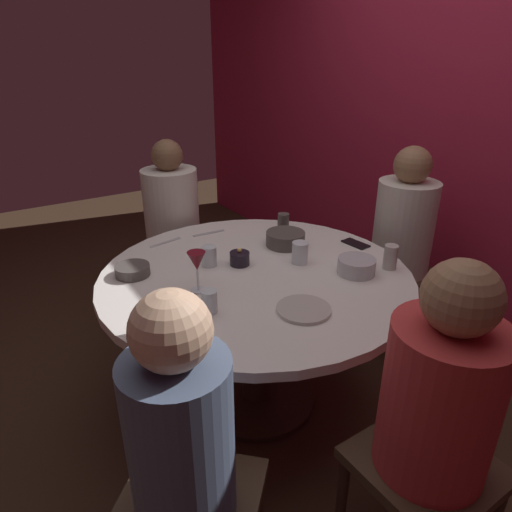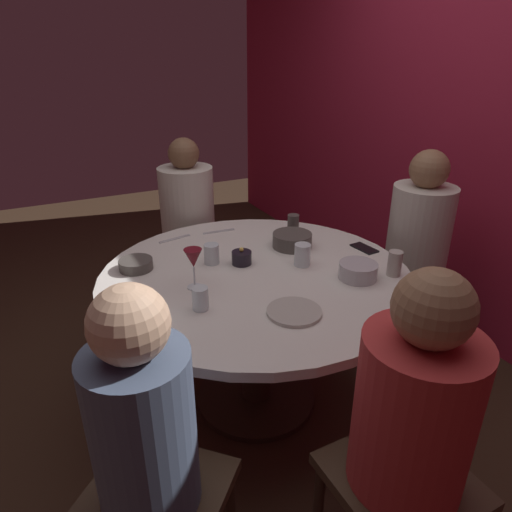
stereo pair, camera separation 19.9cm
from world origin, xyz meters
name	(u,v)px [view 2 (the right image)]	position (x,y,z in m)	size (l,w,h in m)	color
ground_plane	(256,398)	(0.00, 0.00, 0.00)	(8.00, 8.00, 0.00)	#382619
back_wall	(502,120)	(0.00, 1.48, 1.30)	(6.00, 0.10, 2.60)	maroon
dining_table	(256,299)	(0.00, 0.00, 0.59)	(1.40, 1.40, 0.73)	silver
seated_diner_left	(188,212)	(-0.93, 0.00, 0.73)	(0.40, 0.40, 1.18)	#3F2D1E
seated_diner_back	(419,234)	(0.00, 0.99, 0.73)	(0.40, 0.40, 1.19)	#3F2D1E
seated_diner_right	(414,413)	(0.96, 0.00, 0.72)	(0.40, 0.40, 1.16)	#3F2D1E
seated_diner_front_right	(144,433)	(0.69, -0.69, 0.71)	(0.57, 0.57, 1.15)	#3F2D1E
candle_holder	(242,258)	(-0.11, -0.02, 0.76)	(0.09, 0.09, 0.08)	black
wine_glass	(193,260)	(0.01, -0.30, 0.86)	(0.08, 0.08, 0.18)	silver
dinner_plate	(294,312)	(0.38, -0.03, 0.74)	(0.21, 0.21, 0.01)	#B2ADA3
cell_phone	(364,248)	(0.02, 0.61, 0.73)	(0.07, 0.14, 0.01)	black
bowl_serving_large	(358,271)	(0.25, 0.37, 0.76)	(0.17, 0.17, 0.07)	#B7B7BC
bowl_salad_center	(136,264)	(-0.28, -0.47, 0.75)	(0.15, 0.15, 0.05)	#4C4742
bowl_small_white	(292,240)	(-0.17, 0.29, 0.77)	(0.20, 0.20, 0.07)	#4C4742
cup_near_candle	(135,314)	(0.21, -0.59, 0.79)	(0.08, 0.08, 0.12)	silver
cup_by_left_diner	(200,298)	(0.19, -0.33, 0.78)	(0.06, 0.06, 0.09)	silver
cup_by_right_diner	(293,224)	(-0.33, 0.39, 0.78)	(0.06, 0.06, 0.11)	#4C4742
cup_center_front	(302,255)	(0.03, 0.23, 0.78)	(0.07, 0.07, 0.10)	silver
cup_far_edge	(212,254)	(-0.18, -0.14, 0.78)	(0.07, 0.07, 0.09)	silver
cup_beside_wine	(395,263)	(0.30, 0.53, 0.79)	(0.06, 0.06, 0.11)	#B2ADA3
fork_near_plate	(175,239)	(-0.54, -0.21, 0.73)	(0.02, 0.18, 0.01)	#B7B7BC
knife_near_plate	(219,231)	(-0.54, 0.04, 0.73)	(0.02, 0.18, 0.01)	#B7B7BC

